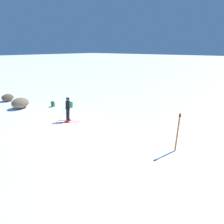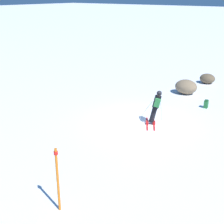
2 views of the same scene
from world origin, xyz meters
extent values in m
plane|color=white|center=(0.00, 0.00, 0.00)|extent=(300.00, 300.00, 0.00)
cube|color=red|center=(-0.79, -0.10, 0.01)|extent=(1.02, 1.55, 0.01)
cube|color=red|center=(-0.48, 0.10, 0.01)|extent=(1.02, 1.55, 0.01)
cube|color=#B21919|center=(-0.79, -0.10, 0.07)|extent=(0.27, 0.31, 0.12)
cube|color=#B21919|center=(-0.48, 0.10, 0.07)|extent=(0.27, 0.31, 0.12)
cylinder|color=black|center=(-0.73, -0.06, 0.54)|extent=(0.50, 0.45, 0.87)
cylinder|color=black|center=(-0.87, -0.14, 1.26)|extent=(0.58, 0.54, 0.71)
sphere|color=tan|center=(-0.94, -0.19, 1.70)|extent=(0.36, 0.35, 0.28)
sphere|color=black|center=(-0.95, -0.20, 1.72)|extent=(0.42, 0.40, 0.32)
cube|color=#236633|center=(-1.01, 0.07, 1.29)|extent=(0.41, 0.35, 0.49)
cylinder|color=#B7B7BC|center=(-0.95, -0.55, 0.59)|extent=(0.17, 0.53, 1.19)
cylinder|color=#B7B7BC|center=(-0.23, -0.10, 0.64)|extent=(0.86, 0.09, 1.29)
cube|color=#236633|center=(-2.03, -4.19, 0.22)|extent=(0.25, 0.32, 0.44)
cube|color=#1A4C26|center=(-2.03, -4.19, 0.47)|extent=(0.23, 0.29, 0.06)
ellipsoid|color=#7A664C|center=(0.19, -6.09, 0.49)|extent=(1.52, 1.29, 0.99)
ellipsoid|color=brown|center=(0.00, -9.53, 0.38)|extent=(1.16, 0.99, 0.76)
cylinder|color=orange|center=(-1.93, 7.86, 1.11)|extent=(0.08, 0.08, 2.22)
cylinder|color=red|center=(-1.93, 7.86, 2.07)|extent=(0.13, 0.13, 0.10)
camera|label=1|loc=(6.67, 10.51, 5.30)|focal=28.00mm
camera|label=2|loc=(-8.28, 13.41, 6.56)|focal=50.00mm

